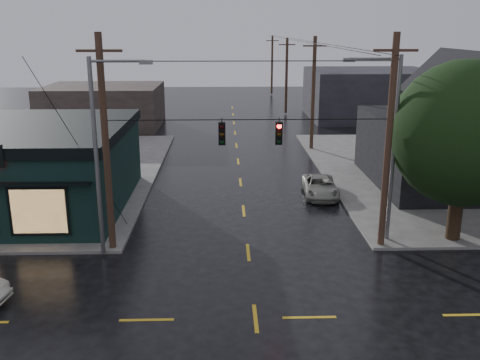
{
  "coord_description": "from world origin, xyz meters",
  "views": [
    {
      "loc": [
        -1.09,
        -17.5,
        10.32
      ],
      "look_at": [
        -0.4,
        5.84,
        3.64
      ],
      "focal_mm": 40.0,
      "sensor_mm": 36.0,
      "label": 1
    }
  ],
  "objects_px": {
    "corner_tree": "(464,134)",
    "utility_pole_ne": "(380,247)",
    "suv_silver": "(320,187)",
    "utility_pole_nw": "(113,250)"
  },
  "relations": [
    {
      "from": "corner_tree",
      "to": "utility_pole_ne",
      "type": "xyz_separation_m",
      "value": [
        -3.8,
        -0.61,
        -5.47
      ]
    },
    {
      "from": "suv_silver",
      "to": "utility_pole_ne",
      "type": "bearing_deg",
      "value": -76.42
    },
    {
      "from": "corner_tree",
      "to": "suv_silver",
      "type": "xyz_separation_m",
      "value": [
        -5.35,
        7.62,
        -4.85
      ]
    },
    {
      "from": "utility_pole_ne",
      "to": "suv_silver",
      "type": "distance_m",
      "value": 8.4
    },
    {
      "from": "corner_tree",
      "to": "utility_pole_nw",
      "type": "bearing_deg",
      "value": -177.91
    },
    {
      "from": "utility_pole_nw",
      "to": "utility_pole_ne",
      "type": "xyz_separation_m",
      "value": [
        13.0,
        0.0,
        0.0
      ]
    },
    {
      "from": "suv_silver",
      "to": "corner_tree",
      "type": "bearing_deg",
      "value": -52.03
    },
    {
      "from": "suv_silver",
      "to": "utility_pole_nw",
      "type": "bearing_deg",
      "value": -141.39
    },
    {
      "from": "utility_pole_nw",
      "to": "corner_tree",
      "type": "bearing_deg",
      "value": 2.09
    },
    {
      "from": "corner_tree",
      "to": "utility_pole_nw",
      "type": "distance_m",
      "value": 17.68
    }
  ]
}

